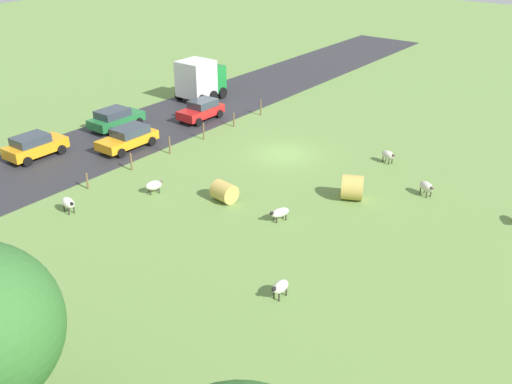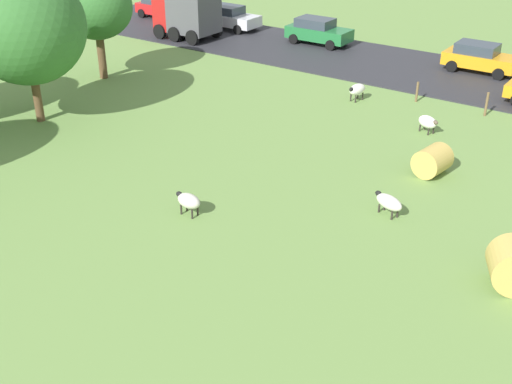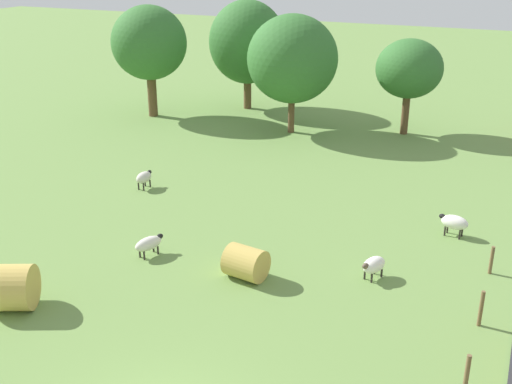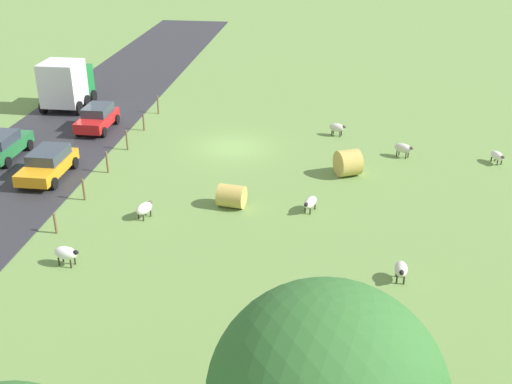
{
  "view_description": "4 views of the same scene",
  "coord_description": "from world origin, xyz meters",
  "px_view_note": "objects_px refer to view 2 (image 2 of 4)",
  "views": [
    {
      "loc": [
        -20.56,
        30.34,
        15.09
      ],
      "look_at": [
        -3.54,
        7.88,
        1.26
      ],
      "focal_mm": 40.65,
      "sensor_mm": 36.0,
      "label": 1
    },
    {
      "loc": [
        -23.32,
        0.59,
        10.9
      ],
      "look_at": [
        -8.39,
        11.07,
        1.31
      ],
      "focal_mm": 44.79,
      "sensor_mm": 36.0,
      "label": 2
    },
    {
      "loc": [
        6.74,
        -9.01,
        10.56
      ],
      "look_at": [
        -2.67,
        11.86,
        1.43
      ],
      "focal_mm": 43.86,
      "sensor_mm": 36.0,
      "label": 3
    },
    {
      "loc": [
        -6.07,
        35.17,
        14.16
      ],
      "look_at": [
        -2.67,
        9.58,
        1.72
      ],
      "focal_mm": 43.95,
      "sensor_mm": 36.0,
      "label": 4
    }
  ],
  "objects_px": {
    "tree_1": "(96,7)",
    "tree_2": "(25,27)",
    "sheep_6": "(357,90)",
    "hay_bale_1": "(432,161)",
    "sheep_4": "(428,122)",
    "car_6": "(228,17)",
    "sheep_5": "(189,201)",
    "truck_0": "(188,10)",
    "sheep_1": "(389,202)",
    "car_1": "(318,31)",
    "car_0": "(162,6)",
    "car_4": "(480,57)"
  },
  "relations": [
    {
      "from": "truck_0",
      "to": "sheep_4",
      "type": "bearing_deg",
      "value": -108.69
    },
    {
      "from": "car_0",
      "to": "tree_2",
      "type": "bearing_deg",
      "value": -152.57
    },
    {
      "from": "truck_0",
      "to": "sheep_6",
      "type": "bearing_deg",
      "value": -107.06
    },
    {
      "from": "tree_1",
      "to": "car_0",
      "type": "distance_m",
      "value": 15.25
    },
    {
      "from": "truck_0",
      "to": "car_4",
      "type": "distance_m",
      "value": 18.8
    },
    {
      "from": "sheep_4",
      "to": "truck_0",
      "type": "xyz_separation_m",
      "value": [
        6.58,
        19.44,
        1.4
      ]
    },
    {
      "from": "sheep_1",
      "to": "tree_2",
      "type": "height_order",
      "value": "tree_2"
    },
    {
      "from": "sheep_4",
      "to": "hay_bale_1",
      "type": "relative_size",
      "value": 0.87
    },
    {
      "from": "hay_bale_1",
      "to": "tree_2",
      "type": "xyz_separation_m",
      "value": [
        -5.01,
        17.04,
        3.79
      ]
    },
    {
      "from": "sheep_1",
      "to": "car_6",
      "type": "relative_size",
      "value": 0.28
    },
    {
      "from": "sheep_5",
      "to": "car_4",
      "type": "relative_size",
      "value": 0.26
    },
    {
      "from": "sheep_5",
      "to": "tree_2",
      "type": "height_order",
      "value": "tree_2"
    },
    {
      "from": "sheep_1",
      "to": "hay_bale_1",
      "type": "distance_m",
      "value": 3.88
    },
    {
      "from": "sheep_5",
      "to": "car_6",
      "type": "relative_size",
      "value": 0.23
    },
    {
      "from": "sheep_4",
      "to": "car_6",
      "type": "height_order",
      "value": "car_6"
    },
    {
      "from": "tree_2",
      "to": "truck_0",
      "type": "relative_size",
      "value": 1.72
    },
    {
      "from": "car_6",
      "to": "car_1",
      "type": "bearing_deg",
      "value": -89.79
    },
    {
      "from": "tree_1",
      "to": "car_4",
      "type": "relative_size",
      "value": 1.38
    },
    {
      "from": "truck_0",
      "to": "tree_1",
      "type": "bearing_deg",
      "value": -169.78
    },
    {
      "from": "sheep_1",
      "to": "truck_0",
      "type": "height_order",
      "value": "truck_0"
    },
    {
      "from": "truck_0",
      "to": "car_1",
      "type": "relative_size",
      "value": 0.95
    },
    {
      "from": "sheep_5",
      "to": "tree_1",
      "type": "height_order",
      "value": "tree_1"
    },
    {
      "from": "sheep_4",
      "to": "sheep_5",
      "type": "bearing_deg",
      "value": 161.77
    },
    {
      "from": "sheep_1",
      "to": "truck_0",
      "type": "bearing_deg",
      "value": 55.77
    },
    {
      "from": "sheep_1",
      "to": "car_0",
      "type": "bearing_deg",
      "value": 56.19
    },
    {
      "from": "sheep_1",
      "to": "car_0",
      "type": "relative_size",
      "value": 0.32
    },
    {
      "from": "sheep_6",
      "to": "car_1",
      "type": "relative_size",
      "value": 0.28
    },
    {
      "from": "sheep_5",
      "to": "car_1",
      "type": "relative_size",
      "value": 0.25
    },
    {
      "from": "sheep_6",
      "to": "car_1",
      "type": "distance_m",
      "value": 10.89
    },
    {
      "from": "truck_0",
      "to": "sheep_1",
      "type": "bearing_deg",
      "value": -124.23
    },
    {
      "from": "car_4",
      "to": "car_6",
      "type": "height_order",
      "value": "car_6"
    },
    {
      "from": "tree_2",
      "to": "truck_0",
      "type": "xyz_separation_m",
      "value": [
        15.52,
        4.14,
        -2.46
      ]
    },
    {
      "from": "tree_2",
      "to": "car_1",
      "type": "distance_m",
      "value": 19.87
    },
    {
      "from": "tree_2",
      "to": "car_4",
      "type": "height_order",
      "value": "tree_2"
    },
    {
      "from": "car_0",
      "to": "car_1",
      "type": "height_order",
      "value": "car_1"
    },
    {
      "from": "tree_1",
      "to": "truck_0",
      "type": "bearing_deg",
      "value": 10.22
    },
    {
      "from": "sheep_6",
      "to": "car_0",
      "type": "height_order",
      "value": "car_0"
    },
    {
      "from": "sheep_6",
      "to": "hay_bale_1",
      "type": "height_order",
      "value": "hay_bale_1"
    },
    {
      "from": "sheep_1",
      "to": "sheep_6",
      "type": "bearing_deg",
      "value": 32.39
    },
    {
      "from": "hay_bale_1",
      "to": "car_0",
      "type": "height_order",
      "value": "car_0"
    },
    {
      "from": "sheep_6",
      "to": "hay_bale_1",
      "type": "bearing_deg",
      "value": -133.5
    },
    {
      "from": "sheep_4",
      "to": "car_1",
      "type": "height_order",
      "value": "car_1"
    },
    {
      "from": "hay_bale_1",
      "to": "car_0",
      "type": "xyz_separation_m",
      "value": [
        14.18,
        27.0,
        0.32
      ]
    },
    {
      "from": "tree_1",
      "to": "tree_2",
      "type": "height_order",
      "value": "tree_2"
    },
    {
      "from": "car_6",
      "to": "tree_1",
      "type": "bearing_deg",
      "value": -174.91
    },
    {
      "from": "sheep_1",
      "to": "sheep_5",
      "type": "distance_m",
      "value": 6.82
    },
    {
      "from": "sheep_4",
      "to": "sheep_5",
      "type": "relative_size",
      "value": 1.08
    },
    {
      "from": "sheep_4",
      "to": "sheep_6",
      "type": "bearing_deg",
      "value": 66.13
    },
    {
      "from": "hay_bale_1",
      "to": "tree_2",
      "type": "distance_m",
      "value": 18.16
    },
    {
      "from": "car_6",
      "to": "truck_0",
      "type": "bearing_deg",
      "value": 171.93
    }
  ]
}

